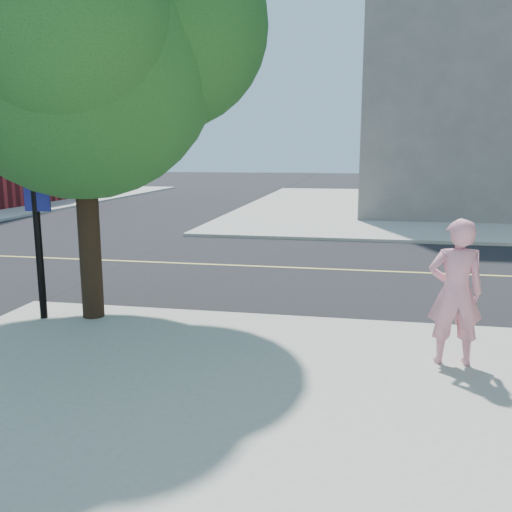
# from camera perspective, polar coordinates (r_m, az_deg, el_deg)

# --- Properties ---
(ground) EXTENTS (140.00, 140.00, 0.00)m
(ground) POSITION_cam_1_polar(r_m,az_deg,el_deg) (10.84, -17.75, -5.40)
(ground) COLOR black
(ground) RESTS_ON ground
(road_ew) EXTENTS (140.00, 9.00, 0.01)m
(road_ew) POSITION_cam_1_polar(r_m,az_deg,el_deg) (14.82, -9.48, -0.71)
(road_ew) COLOR black
(road_ew) RESTS_ON ground
(man_on_phone) EXTENTS (0.74, 0.51, 1.98)m
(man_on_phone) POSITION_cam_1_polar(r_m,az_deg,el_deg) (7.68, 20.17, -3.60)
(man_on_phone) COLOR pink
(man_on_phone) RESTS_ON sidewalk_se
(street_tree) EXTENTS (5.60, 5.09, 7.44)m
(street_tree) POSITION_cam_1_polar(r_m,az_deg,el_deg) (9.70, -17.53, 22.17)
(street_tree) COLOR black
(street_tree) RESTS_ON sidewalk_se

